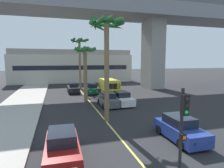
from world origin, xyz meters
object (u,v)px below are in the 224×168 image
(car_queue_fifth, at_px, (122,99))
(car_queue_sixth, at_px, (62,147))
(car_queue_second, at_px, (92,89))
(delivery_van, at_px, (109,87))
(palm_tree_near_median, at_px, (80,49))
(palm_tree_mid_median, at_px, (107,38))
(car_queue_front, at_px, (180,129))
(car_queue_third, at_px, (108,100))
(car_queue_fourth, at_px, (74,88))
(traffic_light_median_near, at_px, (182,128))
(palm_tree_far_median, at_px, (85,60))

(car_queue_fifth, relative_size, car_queue_sixth, 1.00)
(car_queue_second, xyz_separation_m, delivery_van, (2.27, -2.21, 0.57))
(car_queue_sixth, bearing_deg, palm_tree_near_median, 80.92)
(car_queue_second, relative_size, palm_tree_mid_median, 0.48)
(car_queue_sixth, relative_size, delivery_van, 0.79)
(car_queue_front, bearing_deg, car_queue_third, 101.33)
(car_queue_front, bearing_deg, palm_tree_mid_median, 125.34)
(car_queue_front, height_order, palm_tree_mid_median, palm_tree_mid_median)
(car_queue_second, bearing_deg, car_queue_front, -83.15)
(car_queue_fourth, bearing_deg, delivery_van, -36.95)
(car_queue_fifth, bearing_deg, palm_tree_mid_median, -121.03)
(car_queue_front, distance_m, delivery_van, 17.21)
(car_queue_fifth, height_order, car_queue_sixth, same)
(car_queue_sixth, bearing_deg, traffic_light_median_near, -43.75)
(car_queue_front, bearing_deg, delivery_van, 90.21)
(car_queue_third, relative_size, delivery_van, 0.79)
(car_queue_fourth, distance_m, traffic_light_median_near, 25.70)
(traffic_light_median_near, bearing_deg, car_queue_sixth, 136.25)
(delivery_van, xyz_separation_m, palm_tree_mid_median, (-3.56, -12.10, 5.71))
(delivery_van, xyz_separation_m, palm_tree_far_median, (-4.03, -3.14, 3.92))
(car_queue_fifth, relative_size, palm_tree_near_median, 0.45)
(car_queue_fourth, relative_size, palm_tree_near_median, 0.45)
(car_queue_sixth, distance_m, delivery_van, 19.29)
(car_queue_front, xyz_separation_m, traffic_light_median_near, (-3.30, -4.62, 1.99))
(car_queue_fourth, relative_size, palm_tree_mid_median, 0.47)
(car_queue_front, distance_m, car_queue_fifth, 10.57)
(car_queue_second, distance_m, delivery_van, 3.22)
(car_queue_third, height_order, car_queue_sixth, same)
(car_queue_sixth, height_order, palm_tree_far_median, palm_tree_far_median)
(car_queue_front, xyz_separation_m, palm_tree_near_median, (-3.43, 25.04, 6.54))
(car_queue_third, height_order, delivery_van, delivery_van)
(car_queue_sixth, bearing_deg, palm_tree_far_median, 76.81)
(car_queue_second, relative_size, car_queue_fifth, 1.00)
(car_queue_second, relative_size, palm_tree_near_median, 0.45)
(car_queue_second, bearing_deg, car_queue_third, -88.46)
(car_queue_fourth, xyz_separation_m, car_queue_fifth, (4.70, -10.38, 0.00))
(car_queue_third, xyz_separation_m, car_queue_sixth, (-5.43, -11.01, 0.00))
(car_queue_third, relative_size, palm_tree_mid_median, 0.48)
(car_queue_front, xyz_separation_m, car_queue_fifth, (-0.34, 10.56, 0.00))
(traffic_light_median_near, bearing_deg, palm_tree_near_median, 90.24)
(car_queue_third, distance_m, car_queue_fourth, 10.92)
(delivery_van, relative_size, palm_tree_near_median, 0.57)
(car_queue_fourth, height_order, traffic_light_median_near, traffic_light_median_near)
(traffic_light_median_near, bearing_deg, delivery_van, 81.56)
(car_queue_fifth, xyz_separation_m, palm_tree_far_median, (-3.75, 3.50, 4.49))
(palm_tree_near_median, distance_m, palm_tree_far_median, 11.19)
(car_queue_third, bearing_deg, car_queue_front, -78.67)
(car_queue_fifth, height_order, delivery_van, delivery_van)
(car_queue_sixth, bearing_deg, delivery_van, 67.24)
(car_queue_third, distance_m, delivery_van, 7.09)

